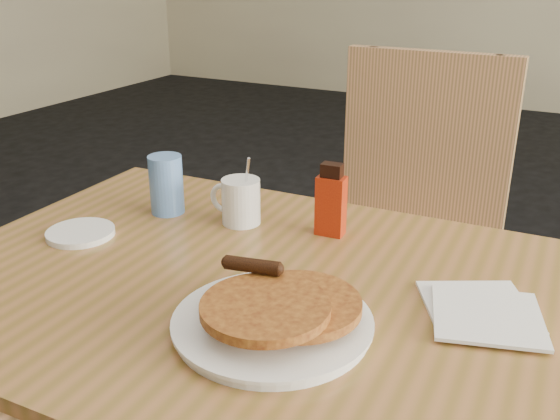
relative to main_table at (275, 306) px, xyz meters
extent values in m
cube|color=#935F34|center=(0.00, 0.00, 0.02)|extent=(1.26, 0.86, 0.04)
cube|color=tan|center=(0.00, 0.00, 0.01)|extent=(1.30, 0.90, 0.02)
cube|color=tan|center=(0.02, 0.64, -0.21)|extent=(0.47, 0.47, 0.04)
cube|color=tan|center=(0.02, 0.85, 0.07)|extent=(0.47, 0.04, 0.51)
cylinder|color=tan|center=(-0.17, 0.45, -0.47)|extent=(0.04, 0.04, 0.48)
cylinder|color=tan|center=(0.21, 0.83, -0.47)|extent=(0.04, 0.04, 0.48)
cylinder|color=white|center=(0.06, -0.12, 0.05)|extent=(0.29, 0.29, 0.02)
cylinder|color=white|center=(0.06, -0.12, 0.06)|extent=(0.30, 0.30, 0.01)
cylinder|color=#A66622|center=(0.03, -0.11, 0.07)|extent=(0.19, 0.19, 0.01)
cylinder|color=#A66622|center=(0.09, -0.10, 0.08)|extent=(0.19, 0.19, 0.01)
cylinder|color=#A66622|center=(0.07, -0.15, 0.10)|extent=(0.19, 0.19, 0.01)
cylinder|color=black|center=(0.00, -0.08, 0.12)|extent=(0.09, 0.04, 0.02)
cylinder|color=white|center=(-0.19, 0.20, 0.09)|extent=(0.08, 0.08, 0.10)
torus|color=white|center=(-0.23, 0.20, 0.09)|extent=(0.06, 0.01, 0.06)
cylinder|color=black|center=(-0.19, 0.20, 0.13)|extent=(0.07, 0.07, 0.01)
cylinder|color=silver|center=(-0.18, 0.20, 0.12)|extent=(0.04, 0.04, 0.14)
cube|color=maroon|center=(0.00, 0.24, 0.10)|extent=(0.06, 0.04, 0.12)
cube|color=black|center=(0.00, 0.24, 0.17)|extent=(0.04, 0.03, 0.03)
cube|color=silver|center=(0.32, 0.08, 0.04)|extent=(0.22, 0.22, 0.01)
cube|color=silver|center=(0.34, 0.05, 0.05)|extent=(0.20, 0.20, 0.01)
cylinder|color=#5582C9|center=(-0.36, 0.18, 0.10)|extent=(0.08, 0.08, 0.13)
cylinder|color=white|center=(-0.44, 0.00, 0.05)|extent=(0.16, 0.16, 0.01)
camera|label=1|loc=(0.44, -0.82, 0.56)|focal=40.00mm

